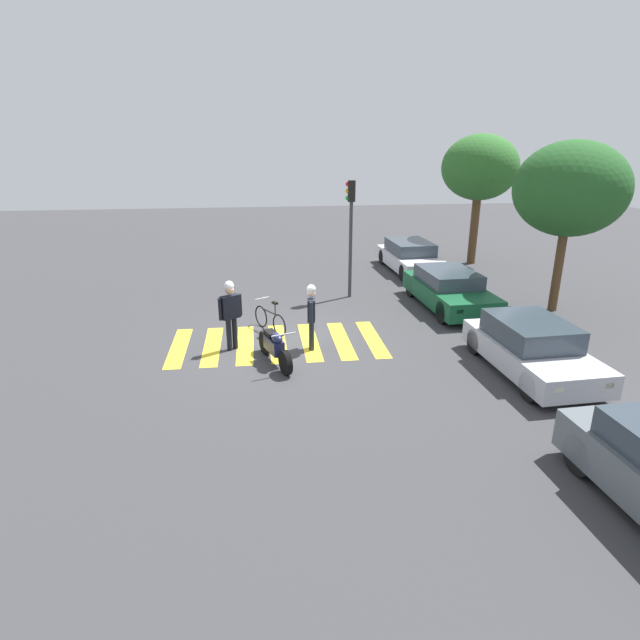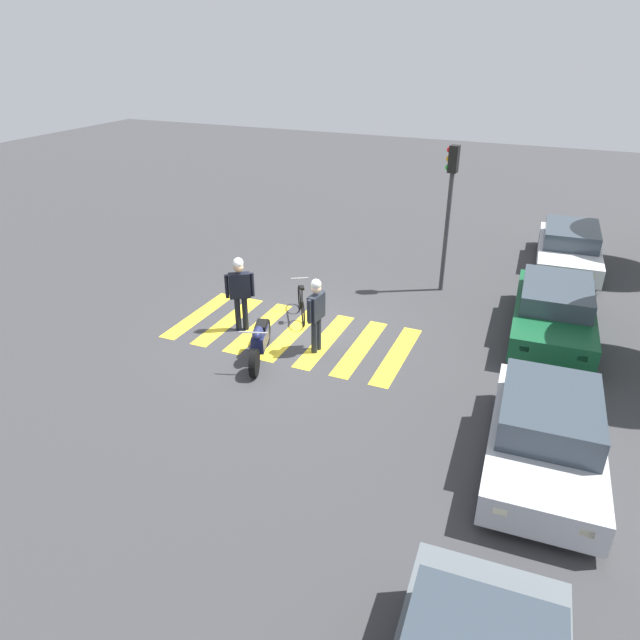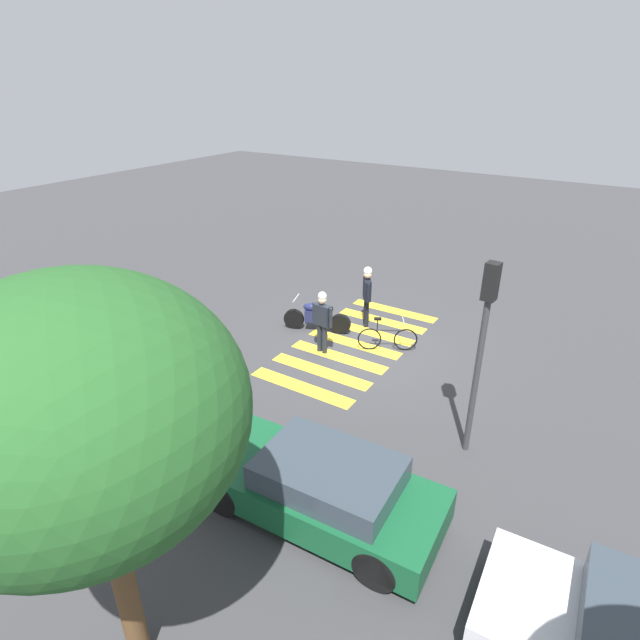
# 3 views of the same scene
# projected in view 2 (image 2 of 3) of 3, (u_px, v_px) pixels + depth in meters

# --- Properties ---
(ground_plane) EXTENTS (60.00, 60.00, 0.00)m
(ground_plane) POSITION_uv_depth(u_px,v_px,m) (292.00, 334.00, 14.24)
(ground_plane) COLOR #38383A
(police_motorcycle) EXTENTS (1.99, 0.90, 1.02)m
(police_motorcycle) POSITION_uv_depth(u_px,v_px,m) (260.00, 341.00, 12.98)
(police_motorcycle) COLOR black
(police_motorcycle) RESTS_ON ground_plane
(leaning_bicycle) EXTENTS (1.46, 0.88, 0.99)m
(leaning_bicycle) POSITION_uv_depth(u_px,v_px,m) (301.00, 304.00, 14.92)
(leaning_bicycle) COLOR black
(leaning_bicycle) RESTS_ON ground_plane
(officer_on_foot) EXTENTS (0.67, 0.26, 1.81)m
(officer_on_foot) POSITION_uv_depth(u_px,v_px,m) (316.00, 310.00, 13.02)
(officer_on_foot) COLOR #1E232D
(officer_on_foot) RESTS_ON ground_plane
(officer_by_motorcycle) EXTENTS (0.46, 0.60, 1.91)m
(officer_by_motorcycle) POSITION_uv_depth(u_px,v_px,m) (240.00, 288.00, 13.94)
(officer_by_motorcycle) COLOR black
(officer_by_motorcycle) RESTS_ON ground_plane
(crosswalk_stripes) EXTENTS (2.87, 5.85, 0.01)m
(crosswalk_stripes) POSITION_uv_depth(u_px,v_px,m) (292.00, 334.00, 14.24)
(crosswalk_stripes) COLOR yellow
(crosswalk_stripes) RESTS_ON ground_plane
(car_white_van) EXTENTS (4.40, 2.01, 1.25)m
(car_white_van) POSITION_uv_depth(u_px,v_px,m) (569.00, 248.00, 18.13)
(car_white_van) COLOR black
(car_white_van) RESTS_ON ground_plane
(car_green_compact) EXTENTS (4.38, 2.03, 1.25)m
(car_green_compact) POSITION_uv_depth(u_px,v_px,m) (554.00, 310.00, 14.02)
(car_green_compact) COLOR black
(car_green_compact) RESTS_ON ground_plane
(car_silver_sedan) EXTENTS (4.01, 1.99, 1.29)m
(car_silver_sedan) POSITION_uv_depth(u_px,v_px,m) (546.00, 434.00, 9.70)
(car_silver_sedan) COLOR black
(car_silver_sedan) RESTS_ON ground_plane
(traffic_light_pole) EXTENTS (0.26, 0.34, 4.06)m
(traffic_light_pole) POSITION_uv_depth(u_px,v_px,m) (449.00, 196.00, 15.47)
(traffic_light_pole) COLOR #38383D
(traffic_light_pole) RESTS_ON ground_plane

